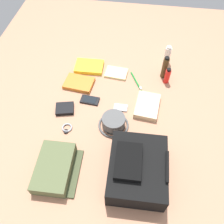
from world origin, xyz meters
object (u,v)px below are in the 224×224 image
at_px(cologne_bottle, 165,67).
at_px(wallet, 65,109).
at_px(notepad, 116,73).
at_px(sunscreen_spray, 167,76).
at_px(travel_guidebook, 79,83).
at_px(paperback_novel, 89,67).
at_px(media_player, 121,108).
at_px(backpack, 137,169).
at_px(cell_phone, 90,100).
at_px(toiletry_pouch, 55,168).
at_px(toothpaste_tube, 167,55).
at_px(toothbrush, 137,82).
at_px(folded_towel, 147,106).
at_px(wristwatch, 67,128).
at_px(bucket_hat, 114,122).

xyz_separation_m(cologne_bottle, wallet, (0.38, -0.60, -0.07)).
xyz_separation_m(cologne_bottle, notepad, (0.02, -0.33, -0.07)).
distance_m(sunscreen_spray, notepad, 0.35).
bearing_deg(travel_guidebook, paperback_novel, 167.87).
bearing_deg(travel_guidebook, media_player, 61.78).
xyz_separation_m(backpack, cologne_bottle, (-0.74, 0.13, 0.01)).
height_order(backpack, cell_phone, backpack).
bearing_deg(backpack, toiletry_pouch, -84.81).
height_order(toiletry_pouch, travel_guidebook, toiletry_pouch).
xyz_separation_m(toothpaste_tube, media_player, (0.47, -0.28, -0.06)).
xyz_separation_m(toiletry_pouch, travel_guidebook, (-0.62, -0.02, -0.02)).
bearing_deg(toothbrush, travel_guidebook, -80.03).
height_order(backpack, travel_guidebook, backpack).
bearing_deg(folded_towel, paperback_novel, -125.21).
distance_m(cell_phone, wallet, 0.17).
height_order(cologne_bottle, folded_towel, cologne_bottle).
relative_size(toothpaste_tube, folded_towel, 0.69).
bearing_deg(wallet, paperback_novel, 156.51).
relative_size(toiletry_pouch, folded_towel, 1.38).
bearing_deg(toothbrush, media_player, -19.83).
relative_size(paperback_novel, cell_phone, 1.63).
relative_size(media_player, folded_towel, 0.43).
bearing_deg(toothpaste_tube, wristwatch, -40.65).
height_order(bucket_hat, toothbrush, bucket_hat).
distance_m(wallet, folded_towel, 0.51).
distance_m(travel_guidebook, cell_phone, 0.17).
bearing_deg(toothbrush, bucket_hat, -16.55).
distance_m(toothpaste_tube, wristwatch, 0.88).
xyz_separation_m(travel_guidebook, notepad, (-0.14, 0.24, -0.00)).
bearing_deg(cell_phone, notepad, 152.98).
xyz_separation_m(toothpaste_tube, sunscreen_spray, (0.20, 0.00, -0.01)).
bearing_deg(sunscreen_spray, cologne_bottle, -157.60).
xyz_separation_m(toiletry_pouch, cologne_bottle, (-0.78, 0.54, 0.05)).
bearing_deg(travel_guidebook, bucket_hat, 42.84).
relative_size(bucket_hat, cell_phone, 1.47).
height_order(media_player, folded_towel, folded_towel).
bearing_deg(sunscreen_spray, folded_towel, -25.62).
height_order(bucket_hat, wallet, bucket_hat).
relative_size(toiletry_pouch, toothbrush, 1.64).
xyz_separation_m(backpack, media_player, (-0.42, -0.13, -0.07)).
distance_m(backpack, folded_towel, 0.45).
bearing_deg(toothpaste_tube, cologne_bottle, -7.45).
bearing_deg(toothpaste_tube, paperback_novel, -75.53).
bearing_deg(wristwatch, cell_phone, 157.94).
relative_size(toothpaste_tube, notepad, 0.92).
bearing_deg(media_player, toothbrush, 160.17).
height_order(bucket_hat, paperback_novel, bucket_hat).
distance_m(backpack, wallet, 0.60).
height_order(wristwatch, folded_towel, folded_towel).
bearing_deg(cell_phone, wristwatch, -22.06).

